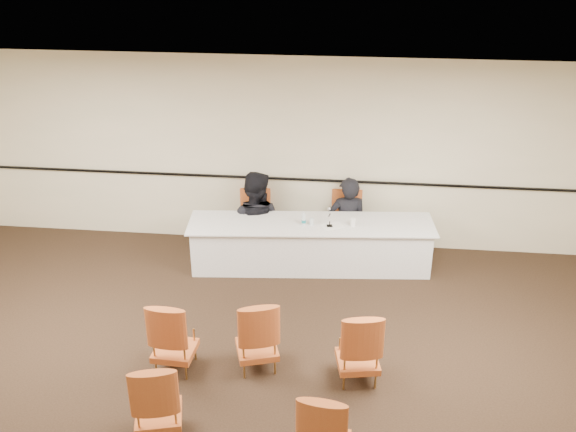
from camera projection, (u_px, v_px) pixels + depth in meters
The scene contains 19 objects.
floor at pixel (237, 411), 6.92m from camera, with size 10.00×10.00×0.00m, color black.
ceiling at pixel (225, 148), 5.62m from camera, with size 10.00×10.00×0.00m, color white.
wall_back at pixel (280, 153), 9.86m from camera, with size 10.00×0.04×3.00m, color #F6E8C2.
wall_rail at pixel (280, 179), 9.99m from camera, with size 9.80×0.04×0.03m, color black.
panel_table at pixel (311, 245), 9.58m from camera, with size 3.61×0.84×0.72m, color silver, non-canonical shape.
panelist_main at pixel (347, 227), 10.04m from camera, with size 0.61×0.40×1.68m, color black.
panelist_main_chair at pixel (347, 222), 10.01m from camera, with size 0.50×0.50×0.95m, color #B0461F, non-canonical shape.
panelist_second at pixel (255, 227), 10.08m from camera, with size 0.91×0.71×1.86m, color black.
panelist_second_chair at pixel (255, 222), 10.03m from camera, with size 0.50×0.50×0.95m, color #B0461F, non-canonical shape.
papers at pixel (333, 226), 9.34m from camera, with size 0.30×0.22×0.00m, color white.
microphone at pixel (330, 219), 9.27m from camera, with size 0.09×0.18×0.25m, color black, non-canonical shape.
water_bottle at pixel (304, 218), 9.32m from camera, with size 0.07×0.07×0.21m, color teal, non-canonical shape.
drinking_glass at pixel (312, 221), 9.36m from camera, with size 0.06×0.06×0.10m, color silver.
coffee_cup at pixel (353, 222), 9.31m from camera, with size 0.08×0.08×0.12m, color white.
aud_chair_front_left at pixel (174, 334), 7.37m from camera, with size 0.50×0.50×0.95m, color #B0461F, non-canonical shape.
aud_chair_front_mid at pixel (257, 333), 7.39m from camera, with size 0.50×0.50×0.95m, color #B0461F, non-canonical shape.
aud_chair_front_right at pixel (358, 345), 7.20m from camera, with size 0.50×0.50×0.95m, color #B0461F, non-canonical shape.
aud_chair_back_left at pixel (157, 398), 6.41m from camera, with size 0.50×0.50×0.95m, color #B0461F, non-canonical shape.
aud_chair_back_right at pixel (325, 428), 6.05m from camera, with size 0.50×0.50×0.95m, color #B0461F, non-canonical shape.
Camera 1 is at (1.13, -5.24, 4.89)m, focal length 40.00 mm.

